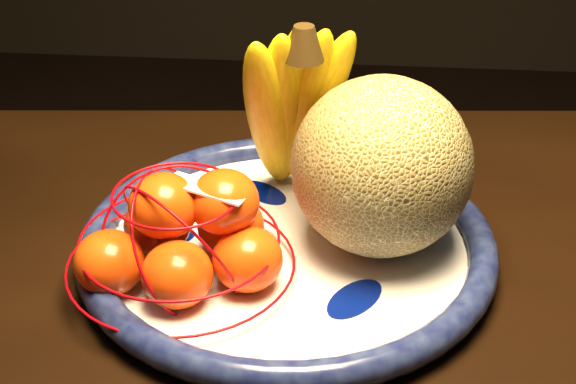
# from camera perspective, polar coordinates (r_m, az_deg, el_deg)

# --- Properties ---
(fruit_bowl) EXTENTS (0.40, 0.40, 0.03)m
(fruit_bowl) POSITION_cam_1_polar(r_m,az_deg,el_deg) (0.85, -0.06, -3.48)
(fruit_bowl) COLOR white
(fruit_bowl) RESTS_ON dining_table
(cantaloupe) EXTENTS (0.17, 0.17, 0.17)m
(cantaloupe) POSITION_cam_1_polar(r_m,az_deg,el_deg) (0.81, 6.07, 1.66)
(cantaloupe) COLOR brown
(cantaloupe) RESTS_ON fruit_bowl
(banana_bunch) EXTENTS (0.14, 0.14, 0.22)m
(banana_bunch) POSITION_cam_1_polar(r_m,az_deg,el_deg) (0.87, 0.17, 5.80)
(banana_bunch) COLOR yellow
(banana_bunch) RESTS_ON fruit_bowl
(mandarin_bag) EXTENTS (0.21, 0.21, 0.13)m
(mandarin_bag) POSITION_cam_1_polar(r_m,az_deg,el_deg) (0.80, -6.62, -2.94)
(mandarin_bag) COLOR #FF5411
(mandarin_bag) RESTS_ON fruit_bowl
(price_tag) EXTENTS (0.08, 0.05, 0.01)m
(price_tag) POSITION_cam_1_polar(r_m,az_deg,el_deg) (0.77, -5.25, 0.22)
(price_tag) COLOR white
(price_tag) RESTS_ON mandarin_bag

